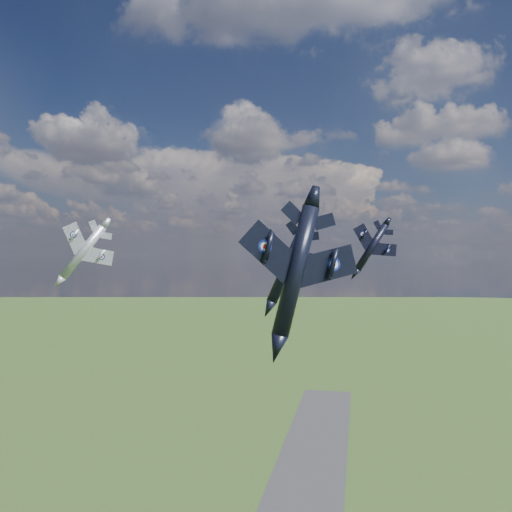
% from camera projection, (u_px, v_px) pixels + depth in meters
% --- Properties ---
extents(jet_lead_navy, '(11.81, 15.76, 7.45)m').
position_uv_depth(jet_lead_navy, '(288.00, 264.00, 68.03)').
color(jet_lead_navy, black).
extents(jet_right_navy, '(16.68, 18.92, 5.90)m').
position_uv_depth(jet_right_navy, '(296.00, 271.00, 42.98)').
color(jet_right_navy, black).
extents(jet_high_navy, '(12.76, 15.58, 7.62)m').
position_uv_depth(jet_high_navy, '(371.00, 247.00, 92.46)').
color(jet_high_navy, black).
extents(jet_left_silver, '(13.78, 17.10, 9.10)m').
position_uv_depth(jet_left_silver, '(83.00, 252.00, 84.25)').
color(jet_left_silver, '#A2A3AC').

